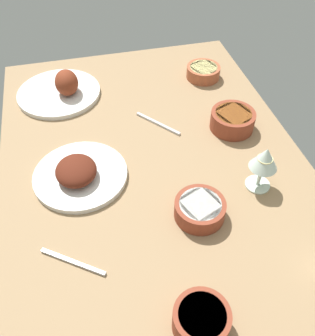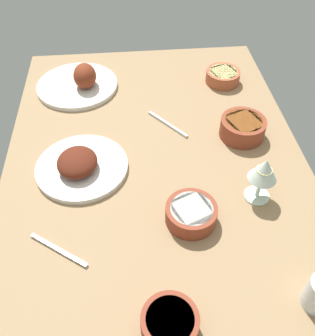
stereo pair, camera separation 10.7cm
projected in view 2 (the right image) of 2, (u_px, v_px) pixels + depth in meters
The scene contains 10 objects.
dining_table at pixel (158, 177), 109.67cm from camera, with size 140.00×90.00×4.00cm, color #937551.
plate_near_viewer at pixel (80, 82), 135.95cm from camera, with size 29.46×29.46×9.82cm.
plate_center_main at pixel (80, 165), 107.42cm from camera, with size 26.78×26.78×6.65cm.
bowl_onions at pixel (170, 324), 75.10cm from camera, with size 11.88×11.88×6.01cm.
bowl_soup at pixel (243, 127), 117.22cm from camera, with size 14.17×14.17×6.05cm.
bowl_potatoes at pixel (223, 76), 138.67cm from camera, with size 12.57×12.57×4.57cm.
bowl_cream at pixel (191, 213), 94.86cm from camera, with size 13.26×13.26×4.89cm.
wine_glass at pixel (264, 171), 94.99cm from camera, with size 7.60×7.60×14.00cm.
fork_loose at pixel (168, 124), 122.78cm from camera, with size 17.64×0.90×0.80cm, color silver.
spoon_loose at pixel (59, 250), 90.09cm from camera, with size 17.19×0.90×0.80cm, color silver.
Camera 2 is at (73.21, -7.07, 83.39)cm, focal length 39.84 mm.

